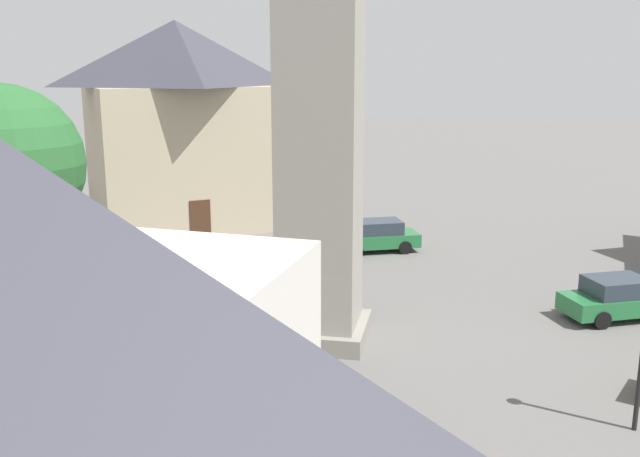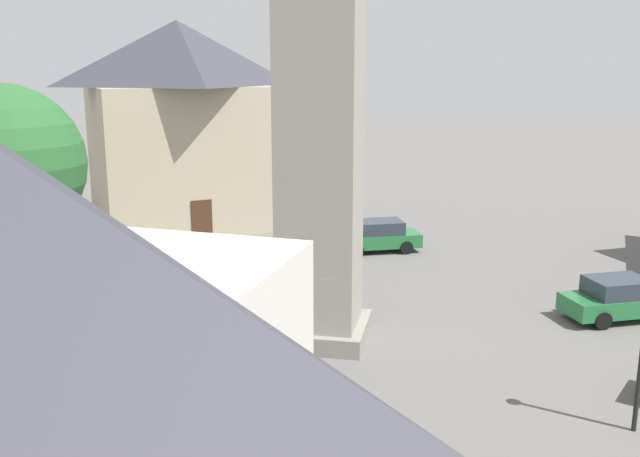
% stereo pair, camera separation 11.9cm
% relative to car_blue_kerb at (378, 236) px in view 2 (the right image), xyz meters
% --- Properties ---
extents(ground_plane, '(200.00, 200.00, 0.00)m').
position_rel_car_blue_kerb_xyz_m(ground_plane, '(0.62, 11.73, -0.76)').
color(ground_plane, '#605E5B').
extents(car_blue_kerb, '(4.46, 3.12, 1.53)m').
position_rel_car_blue_kerb_xyz_m(car_blue_kerb, '(0.00, 0.00, 0.00)').
color(car_blue_kerb, '#236B38').
rests_on(car_blue_kerb, ground).
extents(car_white_side, '(4.46, 3.23, 1.53)m').
position_rel_car_blue_kerb_xyz_m(car_white_side, '(-9.59, 7.81, 0.00)').
color(car_white_side, '#236B38').
rests_on(car_white_side, ground).
extents(pedestrian, '(0.45, 0.40, 1.69)m').
position_rel_car_blue_kerb_xyz_m(pedestrian, '(5.45, 8.44, 0.25)').
color(pedestrian, black).
rests_on(pedestrian, ground).
extents(tree, '(5.91, 5.91, 8.36)m').
position_rel_car_blue_kerb_xyz_m(tree, '(12.65, 10.57, 4.63)').
color(tree, brown).
rests_on(tree, ground).
extents(building_terrace_right, '(12.60, 12.22, 11.30)m').
position_rel_car_blue_kerb_xyz_m(building_terrace_right, '(11.55, -3.78, 5.00)').
color(building_terrace_right, tan).
rests_on(building_terrace_right, ground).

